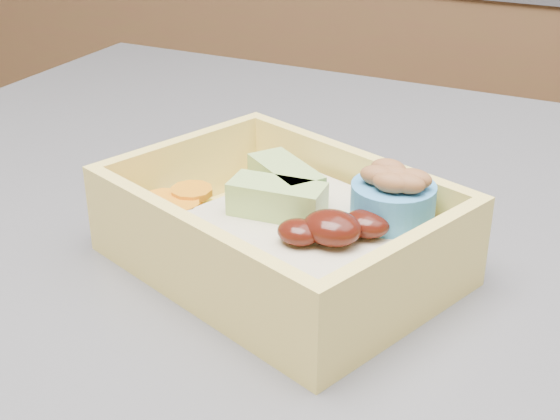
% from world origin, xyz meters
% --- Properties ---
extents(bento_box, '(0.24, 0.21, 0.08)m').
position_xyz_m(bento_box, '(-0.18, -0.09, 0.95)').
color(bento_box, '#F4D765').
rests_on(bento_box, island).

